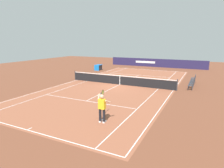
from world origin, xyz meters
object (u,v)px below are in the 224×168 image
object	(u,v)px
spectator_chair_3	(193,82)
tennis_player_near	(102,107)
spectator_chair_2	(193,80)
spectator_chair_4	(192,83)
spectator_chair_1	(194,79)
tennis_ball	(156,81)
spectator_chair_0	(194,77)
tennis_net	(120,80)
equipment_cart_tarped	(98,67)
spectator_chair_5	(191,85)

from	to	relation	value
spectator_chair_3	tennis_player_near	bearing A→B (deg)	-18.65
spectator_chair_2	spectator_chair_4	bearing A→B (deg)	0.00
tennis_player_near	spectator_chair_1	bearing A→B (deg)	163.53
tennis_player_near	spectator_chair_4	world-z (taller)	tennis_player_near
tennis_ball	spectator_chair_0	bearing A→B (deg)	113.86
spectator_chair_0	spectator_chair_4	xyz separation A→B (m)	(3.32, 0.00, 0.00)
spectator_chair_1	spectator_chair_4	bearing A→B (deg)	0.00
tennis_net	spectator_chair_1	xyz separation A→B (m)	(-4.06, 6.99, 0.03)
tennis_ball	spectator_chair_3	bearing A→B (deg)	79.10
spectator_chair_4	spectator_chair_1	bearing A→B (deg)	180.00
tennis_ball	spectator_chair_1	world-z (taller)	spectator_chair_1
spectator_chair_4	tennis_ball	bearing A→B (deg)	-112.01
tennis_ball	spectator_chair_1	distance (m)	4.06
tennis_player_near	spectator_chair_3	bearing A→B (deg)	161.35
spectator_chair_1	spectator_chair_3	xyz separation A→B (m)	(1.66, 0.00, 0.00)
tennis_player_near	spectator_chair_3	xyz separation A→B (m)	(-11.72, 3.95, -0.41)
spectator_chair_0	equipment_cart_tarped	bearing A→B (deg)	-102.24
spectator_chair_0	spectator_chair_5	distance (m)	4.15
tennis_ball	spectator_chair_5	size ratio (longest dim) A/B	0.08
spectator_chair_4	spectator_chair_5	size ratio (longest dim) A/B	1.00
tennis_net	equipment_cart_tarped	xyz separation A→B (m)	(-7.99, -7.26, -0.05)
spectator_chair_4	equipment_cart_tarped	size ratio (longest dim) A/B	0.70
tennis_player_near	spectator_chair_2	world-z (taller)	tennis_player_near
spectator_chair_1	spectator_chair_2	size ratio (longest dim) A/B	1.00
spectator_chair_3	spectator_chair_4	xyz separation A→B (m)	(0.83, 0.00, 0.00)
tennis_player_near	tennis_ball	world-z (taller)	tennis_player_near
spectator_chair_0	equipment_cart_tarped	xyz separation A→B (m)	(-3.09, -14.25, -0.08)
equipment_cart_tarped	spectator_chair_2	bearing A→B (deg)	71.55
tennis_player_near	spectator_chair_0	size ratio (longest dim) A/B	1.93
spectator_chair_0	spectator_chair_5	size ratio (longest dim) A/B	1.00
spectator_chair_0	spectator_chair_5	bearing A→B (deg)	0.00
tennis_player_near	tennis_ball	distance (m)	12.51
spectator_chair_4	spectator_chair_5	xyz separation A→B (m)	(0.83, 0.00, 0.00)
tennis_ball	spectator_chair_1	bearing A→B (deg)	102.99
spectator_chair_0	spectator_chair_5	world-z (taller)	same
tennis_net	spectator_chair_1	size ratio (longest dim) A/B	13.30
tennis_ball	spectator_chair_2	bearing A→B (deg)	91.09
spectator_chair_1	spectator_chair_5	distance (m)	3.32
spectator_chair_0	spectator_chair_4	world-z (taller)	same
spectator_chair_3	spectator_chair_5	xyz separation A→B (m)	(1.66, 0.00, 0.00)
spectator_chair_3	spectator_chair_5	bearing A→B (deg)	0.00
tennis_ball	spectator_chair_2	xyz separation A→B (m)	(-0.07, 3.92, 0.49)
tennis_ball	spectator_chair_4	size ratio (longest dim) A/B	0.08
spectator_chair_5	spectator_chair_3	bearing A→B (deg)	180.00
tennis_net	spectator_chair_2	size ratio (longest dim) A/B	13.30
spectator_chair_2	spectator_chair_1	bearing A→B (deg)	180.00
tennis_player_near	spectator_chair_2	xyz separation A→B (m)	(-12.55, 3.95, -0.41)
spectator_chair_5	spectator_chair_4	bearing A→B (deg)	180.00
tennis_player_near	spectator_chair_4	size ratio (longest dim) A/B	1.93
spectator_chair_4	equipment_cart_tarped	distance (m)	15.63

